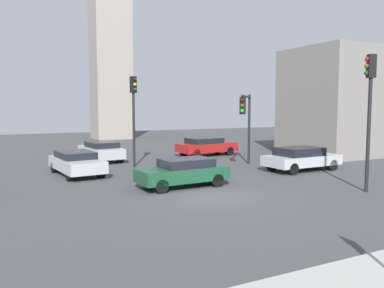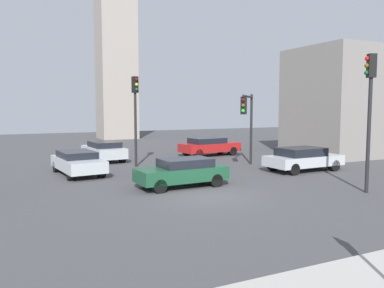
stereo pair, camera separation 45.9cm
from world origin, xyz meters
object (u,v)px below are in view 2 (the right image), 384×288
Objects in this scene: car_2 at (209,146)px; car_5 at (104,150)px; traffic_light_0 at (248,114)px; traffic_light_1 at (135,105)px; car_0 at (182,172)px; car_3 at (303,158)px; traffic_light_2 at (370,98)px; car_1 at (78,162)px.

car_2 is 8.01m from car_5.
traffic_light_0 is 6.93m from traffic_light_1.
traffic_light_0 reaches higher than car_2.
car_0 is at bearing -130.53° from car_2.
traffic_light_1 reaches higher than traffic_light_0.
car_0 is 8.34m from car_3.
traffic_light_2 is 1.39× the size of car_0.
traffic_light_0 is 7.32m from car_0.
car_2 is 8.91m from car_3.
car_3 is at bearing -86.60° from car_2.
car_1 is 11.44m from car_2.
traffic_light_2 is at bearing 47.60° from traffic_light_0.
traffic_light_1 reaches higher than car_3.
traffic_light_0 is 8.17m from traffic_light_2.
car_3 is (12.09, -4.43, 0.04)m from car_1.
car_1 is 1.05× the size of car_5.
car_1 is at bearing 146.75° from car_5.
car_5 is at bearing 169.40° from car_2.
car_3 reaches higher than car_5.
car_5 is (2.59, 4.94, 0.03)m from car_1.
car_1 is at bearing -60.49° from traffic_light_0.
traffic_light_1 is 10.62m from car_3.
traffic_light_2 is at bearing 142.90° from car_0.
car_2 is at bearing 106.21° from car_1.
traffic_light_1 is 4.88m from car_5.
traffic_light_1 is 1.17× the size of car_2.
traffic_light_2 reaches higher than car_1.
traffic_light_2 is 1.28× the size of car_1.
car_0 is (-6.73, 4.62, -3.40)m from traffic_light_2.
traffic_light_2 is 1.25× the size of car_2.
traffic_light_0 is 0.76× the size of traffic_light_2.
traffic_light_2 is (6.76, -11.63, 0.23)m from traffic_light_1.
traffic_light_0 is at bearing 133.42° from car_3.
traffic_light_0 is 1.06× the size of car_0.
car_1 is at bearing -18.07° from traffic_light_2.
car_0 is (-5.91, -3.47, -2.59)m from traffic_light_0.
traffic_light_0 is at bearing -152.18° from car_0.
car_0 is 0.96× the size of car_5.
traffic_light_1 reaches higher than car_5.
traffic_light_0 is 4.18m from car_3.
traffic_light_0 is 0.97× the size of car_1.
traffic_light_0 is at bearing -140.19° from car_5.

